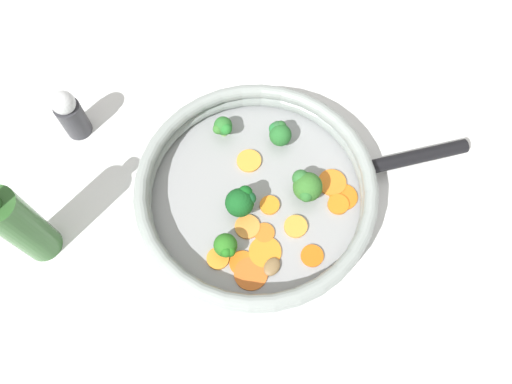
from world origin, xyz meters
name	(u,v)px	position (x,y,z in m)	size (l,w,h in m)	color
ground_plane	(256,201)	(0.00, 0.00, 0.00)	(4.00, 4.00, 0.00)	white
skillet	(256,198)	(0.00, 0.00, 0.01)	(0.33, 0.33, 0.02)	#939699
skillet_rim_wall	(256,190)	(0.00, 0.00, 0.04)	(0.35, 0.35, 0.04)	#8E9895
skillet_handle	(414,157)	(-0.25, 0.02, 0.03)	(0.02, 0.02, 0.17)	black
skillet_rivet_left	(363,200)	(-0.15, 0.06, 0.02)	(0.01, 0.01, 0.01)	#949694
skillet_rivet_right	(344,147)	(-0.16, -0.03, 0.02)	(0.01, 0.01, 0.01)	#959595
carrot_slice_0	(270,205)	(-0.01, 0.02, 0.02)	(0.03, 0.03, 0.01)	orange
carrot_slice_1	(249,161)	(-0.01, -0.06, 0.02)	(0.04, 0.04, 0.00)	#F99C35
carrot_slice_2	(332,183)	(-0.12, 0.02, 0.02)	(0.04, 0.04, 0.00)	orange
carrot_slice_3	(338,204)	(-0.11, 0.05, 0.02)	(0.03, 0.03, 0.01)	orange
carrot_slice_4	(247,227)	(0.03, 0.04, 0.02)	(0.04, 0.04, 0.00)	orange
carrot_slice_5	(343,197)	(-0.12, 0.05, 0.02)	(0.04, 0.04, 0.00)	orange
carrot_slice_6	(264,233)	(0.01, 0.06, 0.02)	(0.03, 0.03, 0.00)	orange
carrot_slice_7	(296,226)	(-0.04, 0.07, 0.02)	(0.03, 0.03, 0.01)	orange
carrot_slice_8	(265,252)	(0.02, 0.09, 0.02)	(0.05, 0.05, 0.00)	orange
carrot_slice_9	(312,256)	(-0.04, 0.11, 0.02)	(0.03, 0.03, 0.00)	orange
carrot_slice_10	(242,263)	(0.05, 0.09, 0.02)	(0.04, 0.04, 0.00)	orange
carrot_slice_11	(251,274)	(0.05, 0.11, 0.02)	(0.05, 0.05, 0.00)	orange
carrot_slice_12	(218,258)	(0.08, 0.07, 0.02)	(0.03, 0.03, 0.01)	orange
broccoli_floret_0	(279,133)	(-0.07, -0.08, 0.04)	(0.03, 0.04, 0.04)	#6E934A
broccoli_floret_1	(223,127)	(0.01, -0.12, 0.04)	(0.03, 0.03, 0.04)	#81B45C
broccoli_floret_2	(241,201)	(0.03, 0.01, 0.05)	(0.05, 0.04, 0.05)	#7CB76F
broccoli_floret_3	(306,186)	(-0.07, 0.02, 0.05)	(0.04, 0.05, 0.05)	#77A05B
broccoli_floret_4	(226,246)	(0.07, 0.07, 0.04)	(0.03, 0.04, 0.04)	#789E55
mushroom_piece_0	(272,267)	(0.02, 0.11, 0.02)	(0.03, 0.02, 0.01)	olive
salt_shaker	(70,114)	(0.23, -0.21, 0.05)	(0.04, 0.04, 0.10)	#333338
oil_bottle	(21,225)	(0.32, -0.04, 0.08)	(0.05, 0.05, 0.20)	#2D5B28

